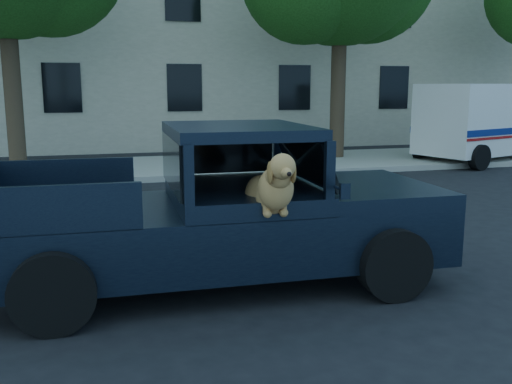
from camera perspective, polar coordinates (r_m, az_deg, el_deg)
ground at (r=7.01m, az=1.64°, el=-8.32°), size 120.00×120.00×0.00m
far_sidewalk at (r=15.81m, az=-8.26°, el=2.50°), size 60.00×4.00×0.15m
lane_stripes at (r=10.75m, az=6.49°, el=-1.64°), size 21.60×0.14×0.01m
building_main at (r=23.47m, az=-3.40°, el=16.02°), size 26.00×6.00×9.00m
pickup_truck at (r=6.57m, az=-4.55°, el=-4.00°), size 5.17×2.67×1.83m
mail_truck at (r=18.28m, az=21.64°, el=5.91°), size 4.63×3.22×2.32m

